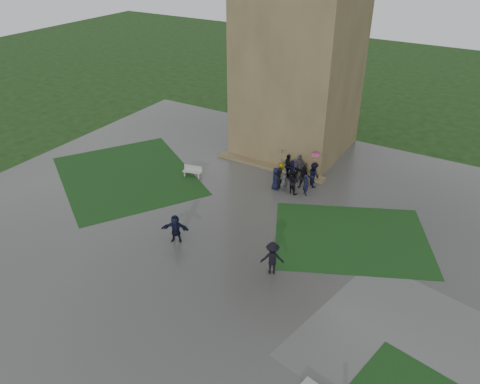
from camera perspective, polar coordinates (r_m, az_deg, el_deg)
The scene contains 10 objects.
ground at distance 28.38m, azimuth -6.51°, elevation -5.46°, with size 120.00×120.00×0.00m, color black.
plaza at distance 29.68m, azimuth -4.21°, elevation -3.54°, with size 34.00×34.00×0.02m, color #3A3937.
lawn_inset_left at distance 35.83m, azimuth -13.61°, elevation 1.97°, with size 11.00×9.00×0.01m, color black.
lawn_inset_right at distance 28.88m, azimuth 13.39°, elevation -5.42°, with size 9.00×7.00×0.01m, color black.
tower at distance 36.82m, azimuth 7.43°, elevation 18.25°, with size 8.00×8.00×18.00m, color brown.
tower_plinth at distance 35.98m, azimuth 3.60°, elevation 3.13°, with size 9.00×0.80×0.22m, color brown.
bench at distance 34.72m, azimuth -5.79°, elevation 2.55°, with size 1.48×0.76×0.82m.
visitor_cluster at distance 33.44m, azimuth 6.68°, elevation 2.53°, with size 3.18×3.19×2.51m.
pedestrian_mid at distance 27.61m, azimuth -7.86°, elevation -4.42°, with size 1.62×0.58×1.75m, color black.
pedestrian_near at distance 25.04m, azimuth 3.96°, elevation -8.04°, with size 1.24×0.64×1.92m, color black.
Camera 1 is at (14.55, -18.00, 16.41)m, focal length 35.00 mm.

